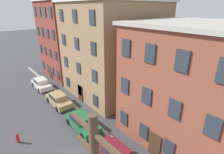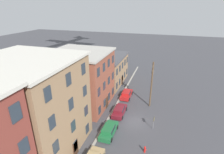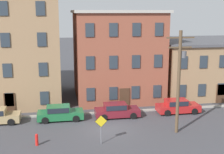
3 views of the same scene
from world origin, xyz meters
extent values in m
plane|color=#424247|center=(0.00, 0.00, 0.00)|extent=(200.00, 200.00, 0.00)
cube|color=#9E998E|center=(0.00, 4.50, 0.08)|extent=(56.00, 0.36, 0.16)
cube|color=#9E7A56|center=(-9.24, 11.73, 6.09)|extent=(10.55, 11.46, 12.17)
cube|color=#2D3842|center=(-9.24, 5.94, 1.52)|extent=(0.90, 0.10, 1.40)
cube|color=#2D3842|center=(-9.24, 5.94, 4.57)|extent=(0.90, 0.10, 1.40)
cube|color=#2D3842|center=(-9.24, 5.94, 7.61)|extent=(0.90, 0.10, 1.40)
cube|color=#2D3842|center=(-9.24, 5.94, 10.65)|extent=(0.90, 0.10, 1.40)
cube|color=#2D3842|center=(-5.72, 5.94, 1.52)|extent=(0.90, 0.10, 1.40)
cube|color=#2D3842|center=(-5.72, 5.94, 4.57)|extent=(0.90, 0.10, 1.40)
cube|color=#2D3842|center=(-5.72, 5.94, 7.61)|extent=(0.90, 0.10, 1.40)
cube|color=#2D3842|center=(-5.72, 5.94, 10.65)|extent=(0.90, 0.10, 1.40)
cube|color=#472D1E|center=(-9.24, 5.94, 1.10)|extent=(1.10, 0.10, 2.20)
cube|color=brown|center=(2.80, 11.03, 5.10)|extent=(9.84, 10.07, 10.19)
cube|color=#B7B2A8|center=(2.80, 11.03, 10.34)|extent=(10.34, 10.57, 0.30)
cube|color=#2D3842|center=(-0.89, 5.94, 1.70)|extent=(0.90, 0.10, 1.40)
cube|color=#2D3842|center=(-0.89, 5.94, 5.10)|extent=(0.90, 0.10, 1.40)
cube|color=#2D3842|center=(-0.89, 5.94, 8.49)|extent=(0.90, 0.10, 1.40)
cube|color=#2D3842|center=(1.57, 5.94, 1.70)|extent=(0.90, 0.10, 1.40)
cube|color=#2D3842|center=(1.57, 5.94, 5.10)|extent=(0.90, 0.10, 1.40)
cube|color=#2D3842|center=(1.57, 5.94, 8.49)|extent=(0.90, 0.10, 1.40)
cube|color=#2D3842|center=(4.02, 5.94, 1.70)|extent=(0.90, 0.10, 1.40)
cube|color=#2D3842|center=(4.02, 5.94, 5.10)|extent=(0.90, 0.10, 1.40)
cube|color=#2D3842|center=(4.02, 5.94, 8.49)|extent=(0.90, 0.10, 1.40)
cube|color=#2D3842|center=(6.48, 5.94, 1.70)|extent=(0.90, 0.10, 1.40)
cube|color=#2D3842|center=(6.48, 5.94, 5.10)|extent=(0.90, 0.10, 1.40)
cube|color=#2D3842|center=(6.48, 5.94, 8.49)|extent=(0.90, 0.10, 1.40)
cube|color=#472D1E|center=(2.80, 5.94, 1.10)|extent=(1.10, 0.10, 2.20)
cube|color=#9E7A56|center=(14.12, 11.34, 3.24)|extent=(11.79, 10.67, 6.47)
cube|color=#4C4C51|center=(14.12, 11.34, 6.62)|extent=(12.29, 11.17, 0.30)
cube|color=#2D3842|center=(9.40, 5.94, 1.62)|extent=(0.90, 0.10, 1.40)
cube|color=#2D3842|center=(9.40, 5.94, 4.85)|extent=(0.90, 0.10, 1.40)
cube|color=#2D3842|center=(11.76, 5.94, 1.62)|extent=(0.90, 0.10, 1.40)
cube|color=#2D3842|center=(11.76, 5.94, 4.85)|extent=(0.90, 0.10, 1.40)
cube|color=#2D3842|center=(14.12, 5.94, 1.62)|extent=(0.90, 0.10, 1.40)
cube|color=#2D3842|center=(14.12, 5.94, 4.85)|extent=(0.90, 0.10, 1.40)
cube|color=#472D1E|center=(14.12, 5.94, 1.10)|extent=(1.10, 0.10, 2.20)
cylinder|color=black|center=(-8.67, 4.15, 0.33)|extent=(0.66, 0.22, 0.66)
cylinder|color=black|center=(-8.67, 2.45, 0.33)|extent=(0.66, 0.22, 0.66)
cube|color=#1E6638|center=(-4.14, 3.21, 0.53)|extent=(4.40, 1.80, 0.70)
cube|color=#1E6638|center=(-4.34, 3.21, 1.15)|extent=(2.20, 1.51, 0.55)
cube|color=#1E232D|center=(-4.34, 3.21, 1.15)|extent=(2.02, 1.58, 0.48)
cylinder|color=black|center=(-2.69, 4.06, 0.33)|extent=(0.66, 0.22, 0.66)
cylinder|color=black|center=(-2.69, 2.36, 0.33)|extent=(0.66, 0.22, 0.66)
cylinder|color=black|center=(-5.59, 4.06, 0.33)|extent=(0.66, 0.22, 0.66)
cylinder|color=black|center=(-5.59, 2.36, 0.33)|extent=(0.66, 0.22, 0.66)
cube|color=maroon|center=(1.45, 3.09, 0.53)|extent=(4.40, 1.80, 0.70)
cube|color=maroon|center=(1.25, 3.09, 1.15)|extent=(2.20, 1.51, 0.55)
cube|color=#1E232D|center=(1.25, 3.09, 1.15)|extent=(2.02, 1.58, 0.48)
cylinder|color=black|center=(2.90, 3.94, 0.33)|extent=(0.66, 0.22, 0.66)
cylinder|color=black|center=(2.90, 2.24, 0.33)|extent=(0.66, 0.22, 0.66)
cylinder|color=black|center=(0.00, 3.94, 0.33)|extent=(0.66, 0.22, 0.66)
cylinder|color=black|center=(0.00, 2.24, 0.33)|extent=(0.66, 0.22, 0.66)
cube|color=#B21E1E|center=(7.95, 3.38, 0.53)|extent=(4.40, 1.80, 0.70)
cube|color=#B21E1E|center=(7.75, 3.38, 1.15)|extent=(2.20, 1.51, 0.55)
cube|color=#1E232D|center=(7.75, 3.38, 1.15)|extent=(2.02, 1.58, 0.48)
cylinder|color=black|center=(9.40, 4.23, 0.33)|extent=(0.66, 0.22, 0.66)
cylinder|color=black|center=(9.40, 2.53, 0.33)|extent=(0.66, 0.22, 0.66)
cylinder|color=black|center=(6.50, 4.23, 0.33)|extent=(0.66, 0.22, 0.66)
cylinder|color=black|center=(6.50, 2.53, 0.33)|extent=(0.66, 0.22, 0.66)
cylinder|color=slate|center=(-1.00, -2.99, 1.12)|extent=(0.08, 0.08, 2.23)
cube|color=yellow|center=(-1.00, -3.02, 1.90)|extent=(0.94, 0.03, 0.94)
cube|color=black|center=(-1.00, -3.01, 1.90)|extent=(1.01, 0.02, 1.01)
cylinder|color=brown|center=(5.82, -1.71, 4.43)|extent=(0.28, 0.28, 8.85)
cube|color=brown|center=(5.82, -1.71, 8.25)|extent=(2.40, 0.12, 0.12)
cube|color=brown|center=(5.82, -1.71, 7.45)|extent=(2.00, 0.12, 0.12)
cylinder|color=#515156|center=(6.17, -1.71, 6.85)|extent=(0.44, 0.44, 0.55)
cylinder|color=red|center=(-6.05, -2.42, 0.40)|extent=(0.24, 0.24, 0.80)
sphere|color=red|center=(-6.05, -2.42, 0.85)|extent=(0.22, 0.22, 0.22)
cylinder|color=red|center=(-6.05, -2.58, 0.45)|extent=(0.10, 0.12, 0.10)
camera|label=1|loc=(9.22, -3.82, 11.52)|focal=28.00mm
camera|label=2|loc=(-24.13, -3.72, 17.90)|focal=28.00mm
camera|label=3|loc=(-4.10, -26.07, 10.39)|focal=50.00mm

